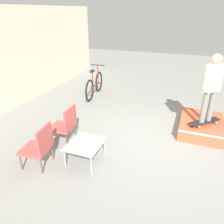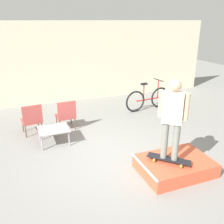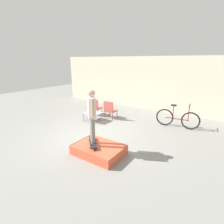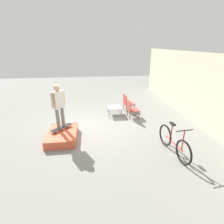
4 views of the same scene
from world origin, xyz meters
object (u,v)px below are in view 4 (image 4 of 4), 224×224
skateboard_on_ramp (61,128)px  patio_chair_left (127,102)px  person_skater (59,103)px  bicycle (174,142)px  coffee_table (114,108)px  patio_chair_right (131,108)px  skate_ramp_box (62,135)px

skateboard_on_ramp → patio_chair_left: patio_chair_left is taller
person_skater → bicycle: (1.57, 3.70, -0.94)m
skateboard_on_ramp → coffee_table: (-1.96, 2.27, -0.01)m
person_skater → bicycle: size_ratio=0.90×
person_skater → patio_chair_right: size_ratio=1.82×
skate_ramp_box → patio_chair_left: patio_chair_left is taller
skateboard_on_ramp → patio_chair_left: size_ratio=0.86×
person_skater → patio_chair_right: (-1.48, 3.02, -0.86)m
coffee_table → patio_chair_left: (-0.46, 0.75, 0.11)m
coffee_table → bicycle: bicycle is taller
skateboard_on_ramp → patio_chair_left: bearing=174.2°
skate_ramp_box → skateboard_on_ramp: size_ratio=1.96×
person_skater → patio_chair_left: person_skater is taller
patio_chair_right → bicycle: bicycle is taller
person_skater → coffee_table: (-1.96, 2.27, -0.97)m
patio_chair_right → skate_ramp_box: bearing=116.1°
person_skater → patio_chair_left: 3.97m
patio_chair_left → bicycle: 4.04m
bicycle → person_skater: bearing=-119.4°
skate_ramp_box → person_skater: size_ratio=0.92×
patio_chair_left → patio_chair_right: size_ratio=1.00×
skateboard_on_ramp → bicycle: size_ratio=0.42×
skateboard_on_ramp → coffee_table: size_ratio=0.99×
coffee_table → bicycle: 3.80m
skateboard_on_ramp → patio_chair_right: bearing=161.6°
coffee_table → bicycle: bearing=22.0°
patio_chair_left → skate_ramp_box: bearing=124.0°
coffee_table → patio_chair_left: size_ratio=0.86×
coffee_table → patio_chair_right: 0.90m
coffee_table → patio_chair_left: 0.89m
patio_chair_left → skateboard_on_ramp: bearing=121.4°
patio_chair_left → person_skater: bearing=121.4°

